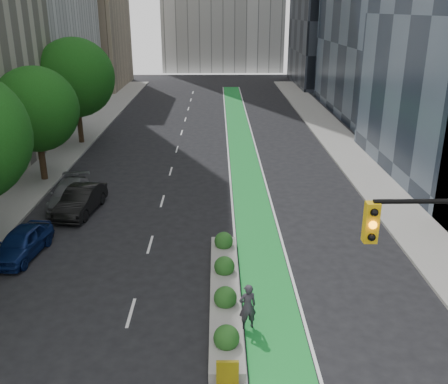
{
  "coord_description": "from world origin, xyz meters",
  "views": [
    {
      "loc": [
        0.92,
        -10.7,
        11.21
      ],
      "look_at": [
        1.22,
        11.48,
        3.0
      ],
      "focal_mm": 40.0,
      "sensor_mm": 36.0,
      "label": 1
    }
  ],
  "objects_px": {
    "cyclist": "(248,306)",
    "parked_car_left_near": "(22,243)",
    "parked_car_left_mid": "(81,200)",
    "median_planter": "(225,290)",
    "parked_car_left_far": "(70,194)"
  },
  "relations": [
    {
      "from": "cyclist",
      "to": "parked_car_left_near",
      "type": "bearing_deg",
      "value": -45.23
    },
    {
      "from": "parked_car_left_mid",
      "to": "median_planter",
      "type": "bearing_deg",
      "value": -40.54
    },
    {
      "from": "cyclist",
      "to": "parked_car_left_near",
      "type": "relative_size",
      "value": 0.44
    },
    {
      "from": "cyclist",
      "to": "median_planter",
      "type": "bearing_deg",
      "value": -84.62
    },
    {
      "from": "cyclist",
      "to": "parked_car_left_mid",
      "type": "height_order",
      "value": "cyclist"
    },
    {
      "from": "median_planter",
      "to": "parked_car_left_near",
      "type": "relative_size",
      "value": 2.48
    },
    {
      "from": "parked_car_left_near",
      "to": "parked_car_left_mid",
      "type": "xyz_separation_m",
      "value": [
        1.43,
        5.41,
        0.06
      ]
    },
    {
      "from": "parked_car_left_mid",
      "to": "cyclist",
      "type": "bearing_deg",
      "value": -43.59
    },
    {
      "from": "median_planter",
      "to": "cyclist",
      "type": "height_order",
      "value": "cyclist"
    },
    {
      "from": "median_planter",
      "to": "cyclist",
      "type": "relative_size",
      "value": 5.59
    },
    {
      "from": "parked_car_left_mid",
      "to": "parked_car_left_far",
      "type": "bearing_deg",
      "value": 137.72
    },
    {
      "from": "parked_car_left_near",
      "to": "parked_car_left_mid",
      "type": "relative_size",
      "value": 0.9
    },
    {
      "from": "median_planter",
      "to": "parked_car_left_far",
      "type": "height_order",
      "value": "parked_car_left_far"
    },
    {
      "from": "median_planter",
      "to": "parked_car_left_near",
      "type": "height_order",
      "value": "parked_car_left_near"
    },
    {
      "from": "median_planter",
      "to": "parked_car_left_mid",
      "type": "distance_m",
      "value": 12.35
    }
  ]
}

